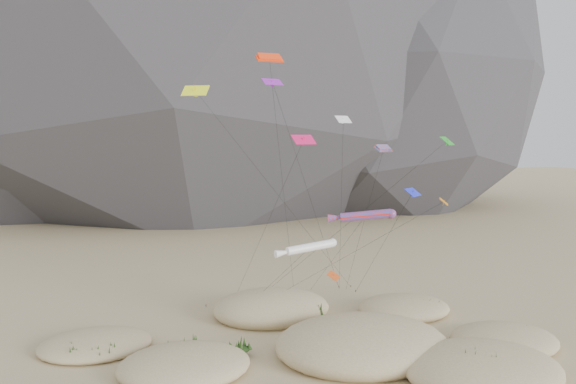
# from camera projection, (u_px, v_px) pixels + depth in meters

# --- Properties ---
(ground) EXTENTS (500.00, 500.00, 0.00)m
(ground) POSITION_uv_depth(u_px,v_px,m) (354.00, 375.00, 47.70)
(ground) COLOR #CCB789
(ground) RESTS_ON ground
(dunes) EXTENTS (48.44, 38.33, 4.19)m
(dunes) POSITION_uv_depth(u_px,v_px,m) (325.00, 353.00, 50.72)
(dunes) COLOR #CCB789
(dunes) RESTS_ON ground
(dune_grass) EXTENTS (43.89, 29.17, 1.51)m
(dune_grass) POSITION_uv_depth(u_px,v_px,m) (313.00, 350.00, 51.00)
(dune_grass) COLOR black
(dune_grass) RESTS_ON ground
(kite_stakes) EXTENTS (20.00, 6.91, 0.30)m
(kite_stakes) POSITION_uv_depth(u_px,v_px,m) (291.00, 296.00, 70.67)
(kite_stakes) COLOR #3F2D1E
(kite_stakes) RESTS_ON ground
(rainbow_tube_kite) EXTENTS (6.65, 17.57, 12.87)m
(rainbow_tube_kite) POSITION_uv_depth(u_px,v_px,m) (363.00, 216.00, 57.52)
(rainbow_tube_kite) COLOR red
(rainbow_tube_kite) RESTS_ON ground
(white_tube_kite) EXTENTS (8.46, 9.36, 9.37)m
(white_tube_kite) POSITION_uv_depth(u_px,v_px,m) (308.00, 248.00, 58.39)
(white_tube_kite) COLOR white
(white_tube_kite) RESTS_ON ground
(orange_parafoil) EXTENTS (8.61, 15.09, 28.71)m
(orange_parafoil) POSITION_uv_depth(u_px,v_px,m) (270.00, 61.00, 57.37)
(orange_parafoil) COLOR #F8360D
(orange_parafoil) RESTS_ON ground
(multi_parafoil) EXTENTS (2.53, 10.55, 19.30)m
(multi_parafoil) POSITION_uv_depth(u_px,v_px,m) (383.00, 150.00, 63.28)
(multi_parafoil) COLOR red
(multi_parafoil) RESTS_ON ground
(delta_kites) EXTENTS (29.01, 20.78, 25.83)m
(delta_kites) POSITION_uv_depth(u_px,v_px,m) (335.00, 158.00, 57.31)
(delta_kites) COLOR #1923DB
(delta_kites) RESTS_ON ground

